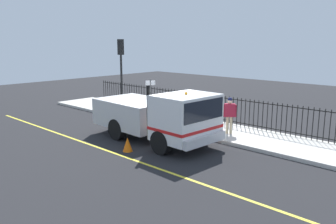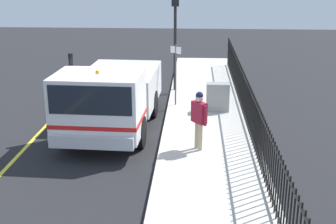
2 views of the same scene
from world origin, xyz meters
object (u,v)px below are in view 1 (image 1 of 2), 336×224
object	(u,v)px
worker_standing	(230,112)
utility_cabinet	(179,110)
traffic_cone	(128,144)
traffic_light_near	(121,62)
work_truck	(161,115)
street_sign	(150,95)

from	to	relation	value
worker_standing	utility_cabinet	size ratio (longest dim) A/B	1.67
traffic_cone	utility_cabinet	bearing A→B (deg)	19.82
worker_standing	traffic_light_near	distance (m)	6.95
work_truck	street_sign	bearing A→B (deg)	-123.78
traffic_light_near	street_sign	world-z (taller)	traffic_light_near
work_truck	street_sign	xyz separation A→B (m)	(1.98, 2.71, 0.33)
traffic_light_near	utility_cabinet	distance (m)	4.19
worker_standing	utility_cabinet	world-z (taller)	worker_standing
traffic_light_near	worker_standing	bearing A→B (deg)	98.98
traffic_cone	street_sign	size ratio (longest dim) A/B	0.25
street_sign	traffic_light_near	bearing A→B (deg)	93.18
traffic_light_near	utility_cabinet	bearing A→B (deg)	120.89
traffic_light_near	street_sign	distance (m)	2.75
utility_cabinet	street_sign	world-z (taller)	street_sign
traffic_light_near	traffic_cone	distance (m)	6.72
traffic_cone	street_sign	world-z (taller)	street_sign
worker_standing	traffic_cone	xyz separation A→B (m)	(-4.65, 1.77, -0.92)
worker_standing	traffic_cone	world-z (taller)	worker_standing
work_truck	traffic_cone	xyz separation A→B (m)	(-1.82, 0.12, -0.97)
traffic_light_near	street_sign	xyz separation A→B (m)	(0.12, -2.21, -1.62)
traffic_cone	worker_standing	bearing A→B (deg)	-20.89
worker_standing	utility_cabinet	distance (m)	3.81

